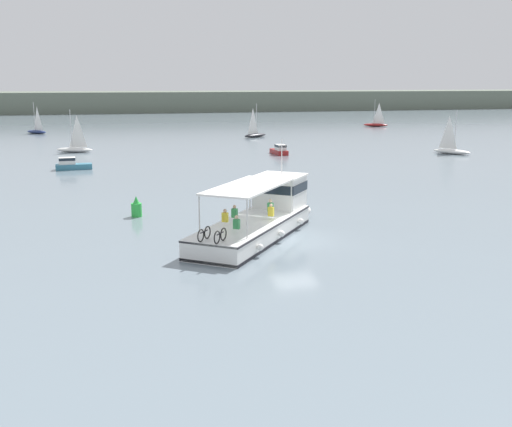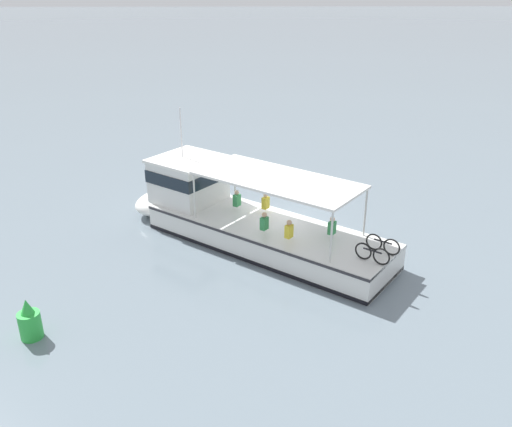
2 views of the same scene
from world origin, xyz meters
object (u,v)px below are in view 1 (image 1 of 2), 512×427
Objects in this scene: motorboat_horizon_east at (280,150)px; sailboat_horizon_west at (376,124)px; ferry_main at (263,216)px; sailboat_outer_anchorage at (37,130)px; sailboat_far_right at (75,148)px; sailboat_near_port at (255,134)px; channel_buoy at (136,208)px; sailboat_far_left at (452,150)px; motorboat_mid_channel at (71,164)px.

motorboat_horizon_east is 52.32m from sailboat_horizon_west.
ferry_main reaches higher than motorboat_horizon_east.
sailboat_outer_anchorage is 1.00× the size of sailboat_horizon_west.
sailboat_far_right is at bearing -76.67° from sailboat_outer_anchorage.
sailboat_near_port reaches higher than channel_buoy.
sailboat_outer_anchorage is at bearing 139.63° from sailboat_far_left.
channel_buoy is (-22.42, -54.92, 0.03)m from sailboat_near_port.
channel_buoy is (-40.39, -26.30, 0.03)m from sailboat_far_left.
channel_buoy is (-19.44, -31.24, 0.02)m from motorboat_horizon_east.
motorboat_horizon_east is 0.67× the size of sailboat_far_left.
motorboat_horizon_east and motorboat_mid_channel have the same top height.
ferry_main is 63.32m from sailboat_near_port.
sailboat_far_left is at bearing -57.88° from sailboat_near_port.
channel_buoy is (5.25, -40.25, 0.03)m from sailboat_far_right.
sailboat_far_right reaches higher than channel_buoy.
sailboat_horizon_west is 47.28m from sailboat_far_left.
motorboat_horizon_east is at bearing 71.75° from ferry_main.
sailboat_horizon_west is (45.12, 78.59, -0.48)m from ferry_main.
sailboat_near_port reaches higher than motorboat_horizon_east.
sailboat_horizon_west is at bearing 0.64° from sailboat_outer_anchorage.
sailboat_far_right is 47.73m from sailboat_far_left.
motorboat_horizon_east is 36.80m from channel_buoy.
sailboat_outer_anchorage is at bearing 99.07° from motorboat_mid_channel.
motorboat_horizon_east is 0.67× the size of sailboat_far_right.
sailboat_near_port is 31.33m from sailboat_far_right.
sailboat_far_right is at bearing 163.00° from sailboat_far_left.
sailboat_outer_anchorage is 69.59m from sailboat_far_left.
sailboat_far_right is at bearing 104.68° from ferry_main.
channel_buoy reaches higher than motorboat_mid_channel.
sailboat_far_right is 40.59m from channel_buoy.
sailboat_horizon_west is at bearing 75.64° from sailboat_far_left.
sailboat_far_right is 1.47× the size of motorboat_mid_channel.
motorboat_horizon_east is at bearing -97.19° from sailboat_near_port.
sailboat_near_port is (15.43, 61.41, -0.48)m from ferry_main.
sailboat_near_port is at bearing -149.95° from sailboat_horizon_west.
motorboat_mid_channel is at bearing -80.93° from sailboat_outer_anchorage.
sailboat_outer_anchorage is 72.48m from channel_buoy.
sailboat_far_right is (7.37, -31.12, 0.00)m from sailboat_outer_anchorage.
motorboat_horizon_east is 26.28m from sailboat_far_right.
ferry_main is 80.29m from sailboat_outer_anchorage.
sailboat_outer_anchorage is 1.00× the size of sailboat_far_right.
sailboat_outer_anchorage is at bearing 100.03° from channel_buoy.
ferry_main reaches higher than motorboat_mid_channel.
channel_buoy is at bearing -112.21° from sailboat_near_port.
sailboat_far_right is 3.86× the size of channel_buoy.
sailboat_far_right is 1.00× the size of sailboat_far_left.
sailboat_outer_anchorage is at bearing 154.86° from sailboat_near_port.
sailboat_near_port is 41.30m from motorboat_mid_channel.
sailboat_horizon_west reaches higher than channel_buoy.
sailboat_near_port is 59.33m from channel_buoy.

